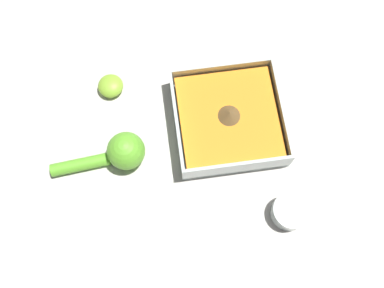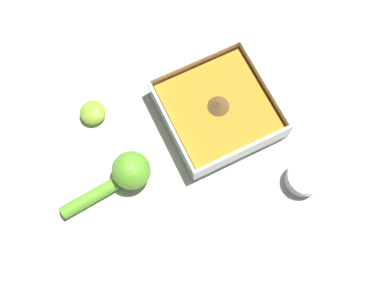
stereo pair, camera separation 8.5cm
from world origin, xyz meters
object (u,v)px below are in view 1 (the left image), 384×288
object	(u,v)px
spice_bowl	(290,212)
lemon_half	(111,86)
lemon_squeezer	(119,153)
square_dish	(228,119)

from	to	relation	value
spice_bowl	lemon_half	xyz separation A→B (m)	(-0.31, 0.30, -0.00)
spice_bowl	lemon_squeezer	size ratio (longest dim) A/B	0.37
square_dish	lemon_squeezer	size ratio (longest dim) A/B	1.13
square_dish	lemon_half	xyz separation A→B (m)	(-0.22, 0.11, -0.01)
spice_bowl	lemon_squeezer	xyz separation A→B (m)	(-0.30, 0.15, 0.02)
square_dish	spice_bowl	world-z (taller)	square_dish
lemon_squeezer	lemon_half	size ratio (longest dim) A/B	3.62
square_dish	lemon_squeezer	xyz separation A→B (m)	(-0.22, -0.04, 0.01)
lemon_squeezer	lemon_half	distance (m)	0.15
square_dish	lemon_squeezer	distance (m)	0.22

